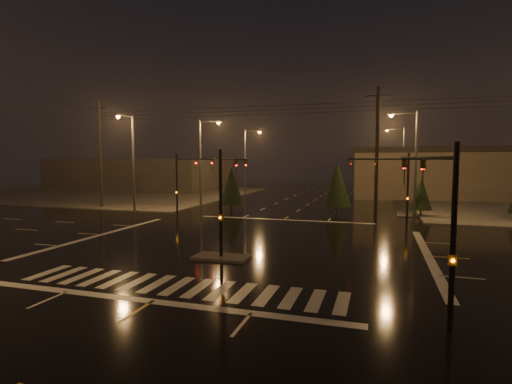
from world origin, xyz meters
TOP-DOWN VIEW (x-y plane):
  - ground at (0.00, 0.00)m, footprint 140.00×140.00m
  - sidewalk_nw at (-30.00, 30.00)m, footprint 36.00×36.00m
  - median_island at (0.00, -4.00)m, footprint 3.00×1.60m
  - crosswalk at (0.00, -9.00)m, footprint 15.00×2.60m
  - stop_bar_near at (0.00, -11.00)m, footprint 16.00×0.50m
  - stop_bar_far at (0.00, 11.00)m, footprint 16.00×0.50m
  - commercial_block at (-35.00, 42.00)m, footprint 30.00×18.00m
  - signal_mast_median at (0.00, -3.07)m, footprint 0.25×4.59m
  - signal_mast_ne at (9.50, 10.14)m, footprint 4.84×1.86m
  - signal_mast_nw at (-9.50, 10.14)m, footprint 4.84×1.86m
  - signal_mast_se at (10.23, -9.75)m, footprint 1.55×3.87m
  - streetlight_1 at (-11.18, 18.00)m, footprint 2.77×0.32m
  - streetlight_2 at (-11.18, 34.00)m, footprint 2.77×0.32m
  - streetlight_3 at (11.18, 16.00)m, footprint 2.77×0.32m
  - streetlight_4 at (11.18, 36.00)m, footprint 2.77×0.32m
  - streetlight_5 at (-16.00, 11.18)m, footprint 0.32×2.77m
  - utility_pole_0 at (-22.00, 14.00)m, footprint 2.20×0.32m
  - utility_pole_1 at (8.00, 14.00)m, footprint 2.20×0.32m
  - conifer_0 at (12.12, 16.65)m, footprint 2.01×2.01m
  - conifer_3 at (-6.83, 15.69)m, footprint 2.59×2.59m
  - conifer_4 at (4.14, 17.29)m, footprint 2.94×2.94m

SIDE VIEW (x-z plane):
  - ground at x=0.00m, z-range 0.00..0.00m
  - crosswalk at x=0.00m, z-range 0.00..0.01m
  - stop_bar_near at x=0.00m, z-range 0.00..0.01m
  - stop_bar_far at x=0.00m, z-range 0.00..0.01m
  - sidewalk_nw at x=-30.00m, z-range 0.00..0.12m
  - median_island at x=0.00m, z-range 0.00..0.15m
  - conifer_0 at x=12.12m, z-range 0.35..4.19m
  - conifer_3 at x=-6.83m, z-range 0.35..5.10m
  - commercial_block at x=-35.00m, z-range 0.00..5.60m
  - conifer_4 at x=4.14m, z-range 0.35..5.64m
  - signal_mast_se at x=10.23m, z-range 0.71..6.71m
  - signal_mast_median at x=0.00m, z-range 0.75..6.75m
  - signal_mast_ne at x=9.50m, z-range 0.79..6.79m
  - signal_mast_nw at x=-9.50m, z-range 0.79..6.79m
  - streetlight_1 at x=-11.18m, z-range 0.80..10.80m
  - streetlight_2 at x=-11.18m, z-range 0.80..10.80m
  - streetlight_3 at x=11.18m, z-range 0.80..10.80m
  - streetlight_4 at x=11.18m, z-range 0.80..10.80m
  - streetlight_5 at x=-16.00m, z-range 0.80..10.80m
  - utility_pole_0 at x=-22.00m, z-range 0.13..12.13m
  - utility_pole_1 at x=8.00m, z-range 0.13..12.13m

